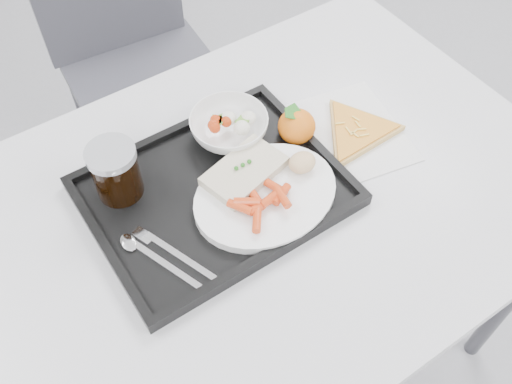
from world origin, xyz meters
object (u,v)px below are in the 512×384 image
salad_bowl (229,127)px  pizza_slice (357,131)px  tangerine (297,126)px  cola_glass (115,171)px  table (249,223)px  tray (215,192)px  chair (133,46)px  dinner_plate (265,196)px

salad_bowl → pizza_slice: 0.26m
salad_bowl → tangerine: (0.11, -0.07, -0.00)m
cola_glass → table: bearing=-38.2°
salad_bowl → tangerine: size_ratio=1.58×
tray → chair: bearing=78.0°
dinner_plate → cola_glass: (-0.21, 0.16, 0.05)m
tray → dinner_plate: bearing=-45.2°
chair → cola_glass: chair is taller
table → tray: bearing=131.2°
cola_glass → salad_bowl: bearing=1.1°
salad_bowl → chair: bearing=84.6°
tray → dinner_plate: size_ratio=1.67×
table → dinner_plate: (0.02, -0.02, 0.09)m
table → salad_bowl: 0.19m
pizza_slice → chair: bearing=101.8°
salad_bowl → tangerine: bearing=-31.9°
chair → table: bearing=-98.2°
tangerine → cola_glass: bearing=169.4°
table → salad_bowl: salad_bowl is taller
tray → pizza_slice: 0.32m
tray → salad_bowl: bearing=46.5°
table → cola_glass: bearing=141.8°
tray → cola_glass: cola_glass is taller
chair → tangerine: size_ratio=9.65×
chair → salad_bowl: 0.68m
tangerine → salad_bowl: bearing=148.1°
tray → tangerine: tangerine is taller
tangerine → pizza_slice: bearing=-29.1°
table → dinner_plate: size_ratio=4.44×
dinner_plate → salad_bowl: salad_bowl is taller
chair → pizza_slice: (0.16, -0.76, 0.22)m
pizza_slice → tray: bearing=174.8°
tray → pizza_slice: (0.31, -0.03, 0.00)m
cola_glass → pizza_slice: size_ratio=0.37×
chair → tangerine: 0.74m
table → tray: tray is taller
tangerine → tray: bearing=-171.5°
table → dinner_plate: 0.10m
chair → tray: bearing=-102.0°
chair → tray: 0.78m
cola_glass → pizza_slice: bearing=-15.3°
table → salad_bowl: size_ratio=7.89×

